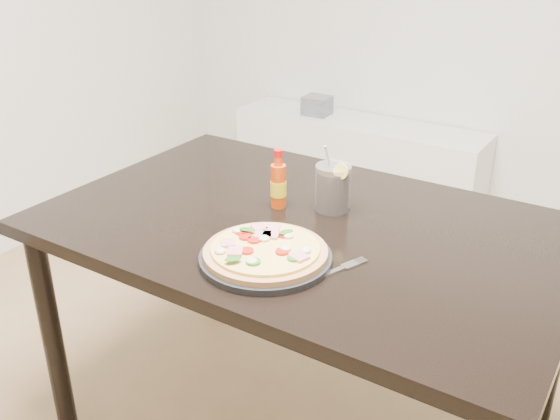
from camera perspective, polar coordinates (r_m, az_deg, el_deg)
The scene contains 8 objects.
dining_table at distance 1.73m, azimuth 2.16°, elevation -3.50°, with size 1.40×0.90×0.75m.
plate at distance 1.49m, azimuth -1.33°, elevation -4.38°, with size 0.32×0.32×0.02m, color black.
pizza at distance 1.48m, azimuth -1.36°, elevation -3.69°, with size 0.30×0.30×0.03m.
hot_sauce_bottle at distance 1.74m, azimuth -0.15°, elevation 2.34°, with size 0.05×0.05×0.17m.
cola_cup at distance 1.74m, azimuth 4.85°, elevation 1.95°, with size 0.10×0.10×0.19m.
fork at distance 1.46m, azimuth 5.25°, elevation -5.49°, with size 0.08×0.18×0.00m.
media_console at distance 3.52m, azimuth 6.99°, elevation 4.20°, with size 1.40×0.34×0.50m, color white.
cd_stack at distance 3.52m, azimuth 3.40°, elevation 9.52°, with size 0.14×0.12×0.10m.
Camera 1 is at (0.61, -0.91, 1.49)m, focal length 40.00 mm.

